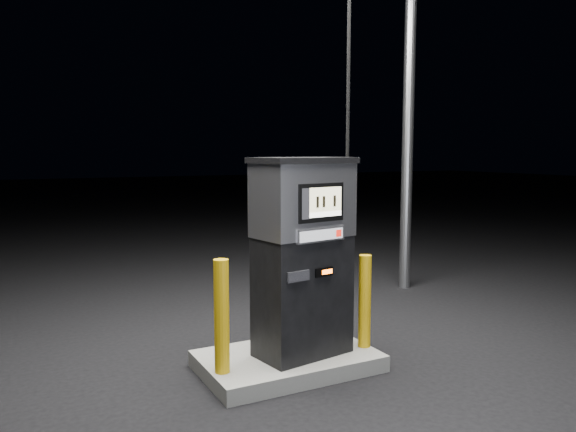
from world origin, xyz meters
name	(u,v)px	position (x,y,z in m)	size (l,w,h in m)	color
ground	(288,369)	(0.00, 0.00, 0.00)	(80.00, 80.00, 0.00)	black
pump_island	(288,361)	(0.00, 0.00, 0.07)	(1.60, 1.00, 0.15)	slate
fuel_dispenser	(303,255)	(0.12, -0.07, 1.08)	(1.04, 0.67, 3.76)	black
bollard_left	(222,316)	(-0.70, -0.14, 0.64)	(0.13, 0.13, 0.97)	#C8980B
bollard_right	(365,301)	(0.74, -0.17, 0.60)	(0.12, 0.12, 0.89)	#C8980B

